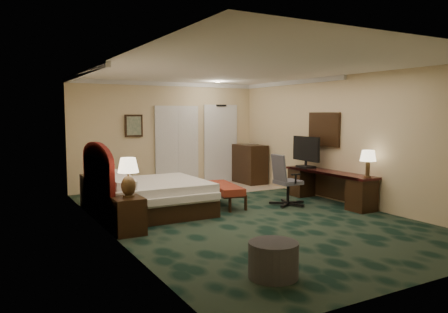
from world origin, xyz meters
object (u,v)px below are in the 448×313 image
ottoman (273,260)px  tv (306,152)px  bed_bench (224,195)px  desk_chair (288,180)px  nightstand_near (128,216)px  minibar (250,164)px  nightstand_far (96,191)px  bed (152,198)px  lamp_near (128,177)px  desk (329,187)px  lamp_far (96,160)px

ottoman → tv: bearing=46.0°
bed_bench → desk_chair: 1.37m
nightstand_near → minibar: bearing=37.0°
nightstand_far → tv: size_ratio=0.72×
bed_bench → ottoman: 3.98m
bed → nightstand_far: size_ratio=2.96×
nightstand_near → tv: bearing=12.7°
bed_bench → desk_chair: size_ratio=1.24×
nightstand_near → desk_chair: (3.54, 0.49, 0.24)m
bed → nightstand_far: nightstand_far is taller
nightstand_far → nightstand_near: bearing=-90.8°
nightstand_far → lamp_near: size_ratio=1.06×
nightstand_near → desk_chair: 3.58m
bed_bench → tv: 2.24m
desk → minibar: size_ratio=2.21×
nightstand_far → bed: bearing=-54.1°
minibar → nightstand_far: bearing=-166.1°
ottoman → desk: desk is taller
desk_chair → nightstand_near: bearing=-170.7°
bed → lamp_far: bearing=125.8°
lamp_far → desk: lamp_far is taller
tv → desk_chair: tv is taller
lamp_near → minibar: bearing=36.8°
lamp_far → tv: tv is taller
lamp_far → minibar: lamp_far is taller
lamp_near → bed_bench: bearing=24.1°
lamp_near → bed: bearing=54.3°
desk_chair → ottoman: bearing=-128.5°
nightstand_far → lamp_far: (0.00, -0.00, 0.63)m
tv → bed: bearing=-178.9°
bed → bed_bench: size_ratio=1.48×
bed → ottoman: bed is taller
bed → desk_chair: (2.72, -0.66, 0.22)m
bed_bench → minibar: bearing=57.3°
desk_chair → lamp_far: bearing=154.9°
nightstand_far → minibar: size_ratio=0.62×
nightstand_near → lamp_near: lamp_near is taller
minibar → bed_bench: bearing=-132.7°
lamp_far → ottoman: bearing=-79.7°
bed → bed_bench: 1.52m
lamp_near → desk_chair: (3.50, 0.44, -0.36)m
desk_chair → bed: bearing=167.9°
nightstand_far → desk: bearing=-23.8°
bed → nightstand_near: bed is taller
bed → bed_bench: bed is taller
lamp_near → desk: lamp_near is taller
bed_bench → desk: size_ratio=0.57×
bed → nightstand_near: size_ratio=3.36×
desk_chair → minibar: size_ratio=1.01×
ottoman → tv: size_ratio=0.64×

